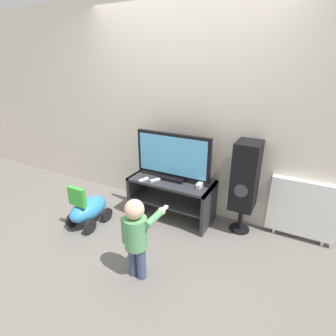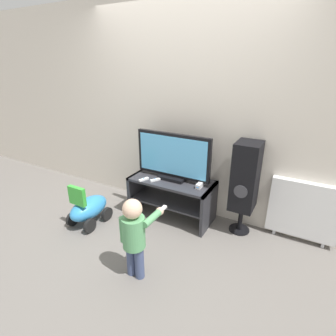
% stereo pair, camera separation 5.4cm
% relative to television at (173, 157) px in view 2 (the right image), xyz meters
% --- Properties ---
extents(ground_plane, '(16.00, 16.00, 0.00)m').
position_rel_television_xyz_m(ground_plane, '(0.00, -0.26, -0.80)').
color(ground_plane, slate).
extents(wall_back, '(10.00, 0.06, 2.60)m').
position_rel_television_xyz_m(wall_back, '(0.00, 0.30, 0.50)').
color(wall_back, silver).
rests_on(wall_back, ground_plane).
extents(tv_stand, '(1.03, 0.48, 0.52)m').
position_rel_television_xyz_m(tv_stand, '(0.00, -0.02, -0.46)').
color(tv_stand, '#2D2D33').
rests_on(tv_stand, ground_plane).
extents(television, '(0.95, 0.20, 0.57)m').
position_rel_television_xyz_m(television, '(0.00, 0.00, 0.00)').
color(television, black).
rests_on(television, tv_stand).
extents(game_console, '(0.05, 0.20, 0.05)m').
position_rel_television_xyz_m(game_console, '(0.38, -0.03, -0.25)').
color(game_console, white).
rests_on(game_console, tv_stand).
extents(remote_primary, '(0.08, 0.13, 0.03)m').
position_rel_television_xyz_m(remote_primary, '(-0.29, -0.20, -0.27)').
color(remote_primary, white).
rests_on(remote_primary, tv_stand).
extents(remote_secondary, '(0.09, 0.13, 0.03)m').
position_rel_television_xyz_m(remote_secondary, '(-0.16, -0.15, -0.27)').
color(remote_secondary, white).
rests_on(remote_secondary, tv_stand).
extents(child, '(0.30, 0.46, 0.79)m').
position_rel_television_xyz_m(child, '(0.20, -1.07, -0.33)').
color(child, '#3F4C72').
rests_on(child, ground_plane).
extents(speaker_tower, '(0.26, 0.32, 1.08)m').
position_rel_television_xyz_m(speaker_tower, '(0.85, 0.09, -0.12)').
color(speaker_tower, black).
rests_on(speaker_tower, ground_plane).
extents(ride_on_toy, '(0.33, 0.54, 0.55)m').
position_rel_television_xyz_m(ride_on_toy, '(-0.81, -0.65, -0.59)').
color(ride_on_toy, '#338CD1').
rests_on(ride_on_toy, ground_plane).
extents(radiator, '(0.71, 0.08, 0.70)m').
position_rel_television_xyz_m(radiator, '(1.46, 0.23, -0.42)').
color(radiator, white).
rests_on(radiator, ground_plane).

